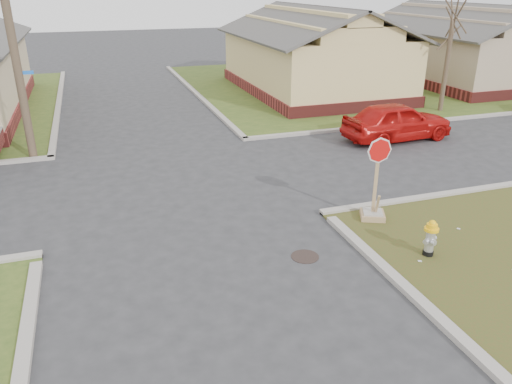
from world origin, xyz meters
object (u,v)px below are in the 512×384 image
object	(u,v)px
fire_hydrant	(431,236)
stop_sign	(374,201)
utility_pole	(9,20)
red_sedan	(397,121)

from	to	relation	value
fire_hydrant	stop_sign	bearing A→B (deg)	76.51
utility_pole	red_sedan	xyz separation A→B (m)	(13.51, -2.09, -3.91)
stop_sign	utility_pole	bearing A→B (deg)	161.67
fire_hydrant	stop_sign	world-z (taller)	stop_sign
utility_pole	stop_sign	world-z (taller)	utility_pole
fire_hydrant	red_sedan	bearing A→B (deg)	42.62
stop_sign	red_sedan	size ratio (longest dim) A/B	0.50
utility_pole	stop_sign	xyz separation A→B (m)	(8.87, -8.18, -4.13)
fire_hydrant	stop_sign	size ratio (longest dim) A/B	0.40
stop_sign	red_sedan	xyz separation A→B (m)	(4.64, 6.09, 0.22)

